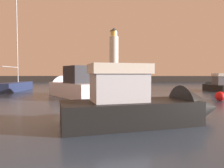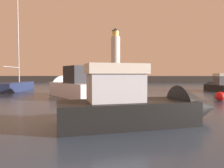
# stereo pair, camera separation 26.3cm
# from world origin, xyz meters

# --- Properties ---
(ground_plane) EXTENTS (220.00, 220.00, 0.00)m
(ground_plane) POSITION_xyz_m (0.00, 28.05, 0.00)
(ground_plane) COLOR #2D3D51
(breakwater) EXTENTS (85.36, 7.00, 1.70)m
(breakwater) POSITION_xyz_m (0.00, 56.10, 0.85)
(breakwater) COLOR #423F3D
(breakwater) RESTS_ON ground_plane
(lighthouse) EXTENTS (2.47, 2.47, 13.33)m
(lighthouse) POSITION_xyz_m (-0.60, 56.10, 8.01)
(lighthouse) COLOR silver
(lighthouse) RESTS_ON breakwater
(motorboat_1) EXTENTS (7.84, 4.44, 3.17)m
(motorboat_1) POSITION_xyz_m (2.47, 7.34, 0.80)
(motorboat_1) COLOR black
(motorboat_1) RESTS_ON ground_plane
(motorboat_3) EXTENTS (2.15, 5.85, 2.58)m
(motorboat_3) POSITION_xyz_m (13.53, 25.91, 0.67)
(motorboat_3) COLOR black
(motorboat_3) RESTS_ON ground_plane
(motorboat_4) EXTENTS (7.82, 8.90, 3.51)m
(motorboat_4) POSITION_xyz_m (-4.04, 18.89, 0.96)
(motorboat_4) COLOR silver
(motorboat_4) RESTS_ON ground_plane
(sailboat_moored) EXTENTS (2.38, 8.06, 12.12)m
(sailboat_moored) POSITION_xyz_m (-12.75, 24.88, 0.63)
(sailboat_moored) COLOR #1E284C
(sailboat_moored) RESTS_ON ground_plane
(mooring_buoy) EXTENTS (0.78, 0.78, 0.78)m
(mooring_buoy) POSITION_xyz_m (9.19, 15.25, 0.39)
(mooring_buoy) COLOR red
(mooring_buoy) RESTS_ON ground_plane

